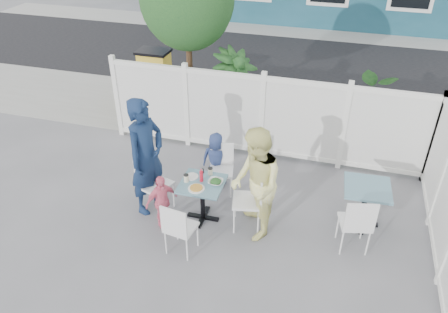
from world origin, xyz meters
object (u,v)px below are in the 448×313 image
(chair_left, at_px, (151,178))
(woman, at_px, (255,185))
(chair_near, at_px, (178,226))
(spare_table, at_px, (366,195))
(chair_right, at_px, (253,196))
(toddler, at_px, (162,202))
(main_table, at_px, (202,191))
(chair_back, at_px, (222,165))
(boy, at_px, (216,160))
(utility_cabinet, at_px, (156,78))
(man, at_px, (146,157))

(chair_left, height_order, woman, woman)
(chair_left, relative_size, chair_near, 1.12)
(spare_table, height_order, chair_right, chair_right)
(chair_left, xyz_separation_m, toddler, (0.31, -0.35, -0.11))
(toddler, bearing_deg, main_table, -21.62)
(spare_table, height_order, chair_left, chair_left)
(chair_back, bearing_deg, woman, 118.53)
(main_table, xyz_separation_m, boy, (-0.07, 0.92, -0.03))
(main_table, distance_m, chair_back, 0.81)
(utility_cabinet, relative_size, spare_table, 1.72)
(boy, height_order, toddler, boy)
(main_table, height_order, chair_back, chair_back)
(man, height_order, woman, man)
(toddler, bearing_deg, chair_near, -99.31)
(utility_cabinet, distance_m, chair_right, 4.76)
(chair_left, xyz_separation_m, chair_right, (1.60, 0.00, 0.00))
(woman, xyz_separation_m, toddler, (-1.34, -0.24, -0.41))
(chair_near, bearing_deg, man, 141.85)
(woman, bearing_deg, chair_near, -73.78)
(chair_near, relative_size, man, 0.45)
(spare_table, height_order, man, man)
(utility_cabinet, relative_size, chair_left, 1.25)
(main_table, bearing_deg, chair_near, -95.27)
(utility_cabinet, height_order, man, man)
(chair_near, xyz_separation_m, toddler, (-0.46, 0.49, -0.06))
(man, xyz_separation_m, woman, (1.70, -0.12, -0.09))
(utility_cabinet, xyz_separation_m, woman, (3.17, -3.71, 0.26))
(chair_right, relative_size, chair_near, 1.12)
(man, bearing_deg, chair_right, -73.62)
(utility_cabinet, relative_size, woman, 0.70)
(woman, height_order, boy, woman)
(utility_cabinet, xyz_separation_m, boy, (2.28, -2.72, -0.11))
(spare_table, xyz_separation_m, chair_near, (-2.42, -1.36, -0.04))
(woman, bearing_deg, utility_cabinet, -162.74)
(spare_table, distance_m, woman, 1.68)
(chair_right, bearing_deg, woman, -167.57)
(toddler, bearing_deg, woman, -41.95)
(chair_right, distance_m, toddler, 1.35)
(utility_cabinet, bearing_deg, spare_table, -32.81)
(spare_table, height_order, woman, woman)
(spare_table, height_order, boy, boy)
(chair_back, bearing_deg, main_table, 73.52)
(main_table, xyz_separation_m, chair_left, (-0.84, 0.04, 0.03))
(spare_table, distance_m, boy, 2.45)
(main_table, distance_m, spare_table, 2.41)
(boy, bearing_deg, chair_near, 84.13)
(boy, distance_m, toddler, 1.32)
(chair_left, bearing_deg, man, -76.62)
(spare_table, bearing_deg, chair_back, 173.67)
(woman, bearing_deg, main_table, -118.24)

